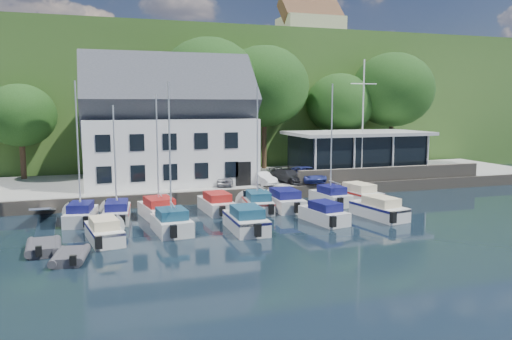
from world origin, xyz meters
The scene contains 36 objects.
ground centered at (0.00, 0.00, 0.00)m, with size 180.00×180.00×0.00m, color black.
quay centered at (0.00, 17.50, 0.50)m, with size 60.00×13.00×1.00m, color #959690.
quay_face centered at (0.00, 11.00, 0.50)m, with size 60.00×0.30×1.00m, color #6B6256.
hillside centered at (0.00, 62.00, 8.00)m, with size 160.00×75.00×16.00m, color #30501E.
field_patch centered at (8.00, 70.00, 16.15)m, with size 50.00×30.00×0.30m, color #5A6633.
farmhouse centered at (22.00, 52.00, 20.10)m, with size 10.40×7.00×8.20m, color beige, non-canonical shape.
harbor_building centered at (-7.00, 16.50, 5.35)m, with size 14.40×8.20×8.70m, color white, non-canonical shape.
club_pavilion centered at (11.00, 16.00, 3.05)m, with size 13.20×7.20×4.10m, color black, non-canonical shape.
seawall centered at (12.00, 11.40, 1.60)m, with size 18.00×0.50×1.20m, color #6B6256.
gangway centered at (-16.50, 9.00, 0.00)m, with size 1.20×6.00×1.40m, color silver, non-canonical shape.
car_silver centered at (-2.75, 13.36, 1.59)m, with size 1.38×3.44×1.17m, color #B4B5BA.
car_white centered at (0.17, 12.64, 1.54)m, with size 1.15×3.30×1.09m, color silver.
car_dgrey centered at (2.74, 13.06, 1.57)m, with size 1.60×3.94×1.14m, color #292A2E.
car_blue centered at (4.32, 12.86, 1.70)m, with size 1.62×4.11×1.41m, color navy.
flagpole centered at (9.84, 13.03, 6.32)m, with size 2.55×0.20×10.64m, color white, non-canonical shape.
tree_0 centered at (-19.32, 22.47, 5.27)m, with size 6.25×6.25×8.54m, color black, non-canonical shape.
tree_1 centered at (-10.65, 22.52, 5.48)m, with size 6.56×6.56×8.96m, color black, non-canonical shape.
tree_2 centered at (-2.22, 21.73, 7.59)m, with size 9.65×9.65×13.18m, color black, non-canonical shape.
tree_3 centered at (3.84, 22.76, 7.37)m, with size 9.32×9.32×12.73m, color black, non-canonical shape.
tree_4 centered at (12.51, 22.62, 6.02)m, with size 7.35×7.35×10.05m, color black, non-canonical shape.
tree_5 centered at (18.41, 21.59, 7.18)m, with size 9.04×9.04×12.36m, color black, non-canonical shape.
boat_r1_0 centered at (-14.14, 7.25, 4.23)m, with size 1.79×5.36×8.46m, color silver, non-canonical shape.
boat_r1_1 centered at (-11.87, 7.31, 4.11)m, with size 1.80×5.95×8.21m, color silver, non-canonical shape.
boat_r1_2 centered at (-9.10, 7.15, 4.43)m, with size 2.16×5.98×8.87m, color silver, non-canonical shape.
boat_r1_3 centered at (-4.91, 7.86, 0.72)m, with size 1.97×6.05×1.45m, color silver, non-canonical shape.
boat_r1_4 centered at (-2.01, 7.20, 4.48)m, with size 1.91×5.86×8.97m, color silver, non-canonical shape.
boat_r1_5 centered at (0.09, 7.34, 0.76)m, with size 2.11×6.51×1.52m, color silver, non-canonical shape.
boat_r1_6 centered at (4.12, 7.74, 4.54)m, with size 1.90×5.45×9.08m, color silver, non-canonical shape.
boat_r1_7 centered at (6.60, 7.94, 0.77)m, with size 2.03×6.36×1.54m, color silver, non-canonical shape.
boat_r2_0 centered at (-12.79, 2.20, 0.70)m, with size 1.77×5.59×1.40m, color silver, non-canonical shape.
boat_r2_1 centered at (-8.88, 2.92, 4.61)m, with size 2.10×5.14×9.23m, color silver, non-canonical shape.
boat_r2_2 centered at (-4.46, 2.02, 0.77)m, with size 2.12×6.04×1.54m, color silver, non-canonical shape.
boat_r2_3 centered at (1.06, 2.53, 0.71)m, with size 1.79×5.41×1.41m, color silver, non-canonical shape.
boat_r2_4 centered at (5.21, 2.56, 0.75)m, with size 1.92×6.24×1.50m, color silver, non-canonical shape.
dinghy_0 centered at (-15.88, 1.01, 0.35)m, with size 1.81×3.02×0.70m, color #38383D, non-canonical shape.
dinghy_1 centered at (-14.47, -1.06, 0.32)m, with size 1.67×2.78×0.65m, color #38383D, non-canonical shape.
Camera 1 is at (-13.11, -26.63, 7.72)m, focal length 35.00 mm.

